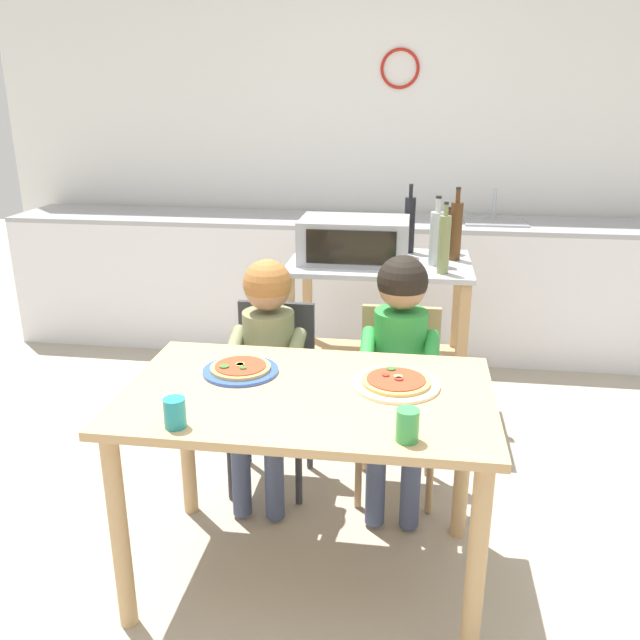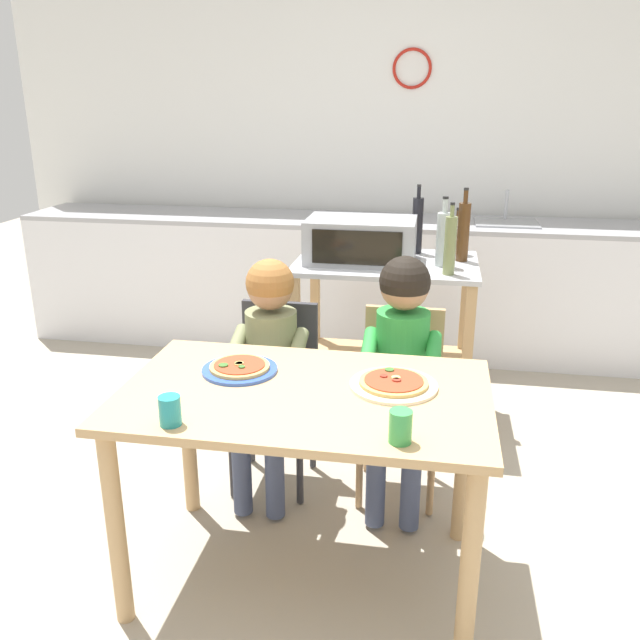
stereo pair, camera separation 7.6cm
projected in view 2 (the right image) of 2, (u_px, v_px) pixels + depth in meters
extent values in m
plane|color=#A89E8C|center=(347.00, 432.00, 3.50)|extent=(11.04, 11.04, 0.00)
cube|color=white|center=(383.00, 145.00, 4.66)|extent=(5.38, 0.12, 2.70)
torus|color=red|center=(412.00, 68.00, 4.40)|extent=(0.26, 0.02, 0.26)
cube|color=silver|center=(374.00, 286.00, 4.57)|extent=(4.84, 0.60, 0.87)
cube|color=#9E9EA3|center=(376.00, 222.00, 4.43)|extent=(4.84, 0.60, 0.03)
cube|color=gray|center=(506.00, 224.00, 4.28)|extent=(0.40, 0.33, 0.02)
cylinder|color=#B7BABF|center=(506.00, 205.00, 4.36)|extent=(0.02, 0.02, 0.20)
cube|color=#B7BABF|center=(386.00, 264.00, 3.43)|extent=(0.94, 0.64, 0.02)
cube|color=tan|center=(383.00, 362.00, 3.61)|extent=(0.86, 0.59, 0.02)
cube|color=tan|center=(295.00, 356.00, 3.39)|extent=(0.05, 0.05, 0.85)
cube|color=tan|center=(466.00, 368.00, 3.24)|extent=(0.05, 0.05, 0.85)
cube|color=tan|center=(315.00, 321.00, 3.91)|extent=(0.05, 0.05, 0.85)
cube|color=tan|center=(463.00, 330.00, 3.76)|extent=(0.05, 0.05, 0.85)
cube|color=#999BA0|center=(361.00, 240.00, 3.39)|extent=(0.55, 0.35, 0.22)
cube|color=black|center=(357.00, 248.00, 3.23)|extent=(0.44, 0.01, 0.17)
cylinder|color=black|center=(396.00, 263.00, 3.21)|extent=(0.02, 0.01, 0.02)
cylinder|color=olive|center=(450.00, 246.00, 3.14)|extent=(0.06, 0.06, 0.28)
cylinder|color=olive|center=(452.00, 211.00, 3.08)|extent=(0.02, 0.02, 0.05)
cylinder|color=black|center=(453.00, 204.00, 3.07)|extent=(0.02, 0.02, 0.01)
cylinder|color=#ADB7B2|center=(443.00, 240.00, 3.29)|extent=(0.07, 0.07, 0.27)
cylinder|color=#ADB7B2|center=(445.00, 206.00, 3.24)|extent=(0.03, 0.03, 0.07)
cylinder|color=black|center=(446.00, 198.00, 3.23)|extent=(0.03, 0.03, 0.01)
cylinder|color=black|center=(417.00, 226.00, 3.56)|extent=(0.06, 0.06, 0.30)
cylinder|color=black|center=(419.00, 192.00, 3.50)|extent=(0.02, 0.02, 0.06)
cylinder|color=black|center=(419.00, 186.00, 3.49)|extent=(0.02, 0.02, 0.01)
cylinder|color=#4C2D14|center=(463.00, 232.00, 3.39)|extent=(0.06, 0.06, 0.30)
cylinder|color=#4C2D14|center=(466.00, 197.00, 3.33)|extent=(0.02, 0.02, 0.06)
cylinder|color=black|center=(466.00, 189.00, 3.32)|extent=(0.03, 0.03, 0.01)
cylinder|color=#4C2D14|center=(458.00, 236.00, 3.56)|extent=(0.08, 0.08, 0.20)
cylinder|color=#4C2D14|center=(459.00, 214.00, 3.52)|extent=(0.03, 0.03, 0.04)
cylinder|color=black|center=(459.00, 209.00, 3.51)|extent=(0.03, 0.03, 0.01)
cube|color=tan|center=(304.00, 395.00, 2.23)|extent=(1.24, 0.77, 0.03)
cylinder|color=tan|center=(116.00, 529.00, 2.14)|extent=(0.06, 0.06, 0.72)
cylinder|color=tan|center=(469.00, 570.00, 1.96)|extent=(0.06, 0.06, 0.72)
cylinder|color=tan|center=(188.00, 433.00, 2.75)|extent=(0.06, 0.06, 0.72)
cylinder|color=tan|center=(464.00, 458.00, 2.56)|extent=(0.06, 0.06, 0.72)
cube|color=#333338|center=(273.00, 395.00, 2.91)|extent=(0.36, 0.36, 0.04)
cube|color=#333338|center=(280.00, 342.00, 3.00)|extent=(0.34, 0.03, 0.38)
cylinder|color=#333338|center=(300.00, 460.00, 2.82)|extent=(0.03, 0.03, 0.42)
cylinder|color=#333338|center=(232.00, 453.00, 2.87)|extent=(0.03, 0.03, 0.42)
cylinder|color=#333338|center=(313.00, 427.00, 3.10)|extent=(0.03, 0.03, 0.42)
cylinder|color=#333338|center=(251.00, 421.00, 3.15)|extent=(0.03, 0.03, 0.42)
cube|color=tan|center=(400.00, 403.00, 2.83)|extent=(0.36, 0.36, 0.04)
cube|color=tan|center=(404.00, 348.00, 2.92)|extent=(0.34, 0.03, 0.38)
cylinder|color=tan|center=(432.00, 470.00, 2.74)|extent=(0.03, 0.03, 0.42)
cylinder|color=tan|center=(360.00, 463.00, 2.79)|extent=(0.03, 0.03, 0.42)
cylinder|color=tan|center=(433.00, 435.00, 3.02)|extent=(0.03, 0.03, 0.42)
cylinder|color=tan|center=(367.00, 429.00, 3.07)|extent=(0.03, 0.03, 0.42)
cube|color=#424C6B|center=(281.00, 402.00, 2.75)|extent=(0.10, 0.30, 0.10)
cylinder|color=#424C6B|center=(275.00, 469.00, 2.71)|extent=(0.08, 0.08, 0.44)
cube|color=#424C6B|center=(248.00, 399.00, 2.78)|extent=(0.10, 0.30, 0.10)
cylinder|color=#424C6B|center=(242.00, 465.00, 2.73)|extent=(0.08, 0.08, 0.44)
cylinder|color=#7A7F56|center=(296.00, 353.00, 2.71)|extent=(0.06, 0.26, 0.15)
cylinder|color=#7A7F56|center=(235.00, 349.00, 2.76)|extent=(0.06, 0.26, 0.15)
cylinder|color=#7A7F56|center=(272.00, 350.00, 2.84)|extent=(0.22, 0.22, 0.35)
sphere|color=#A37556|center=(270.00, 287.00, 2.75)|extent=(0.19, 0.19, 0.19)
sphere|color=#9E6633|center=(270.00, 283.00, 2.74)|extent=(0.20, 0.20, 0.20)
cube|color=#424C6B|center=(415.00, 411.00, 2.68)|extent=(0.10, 0.30, 0.10)
cylinder|color=#424C6B|center=(411.00, 480.00, 2.63)|extent=(0.08, 0.08, 0.44)
cube|color=#424C6B|center=(381.00, 408.00, 2.70)|extent=(0.10, 0.30, 0.10)
cylinder|color=#424C6B|center=(376.00, 476.00, 2.66)|extent=(0.08, 0.08, 0.44)
cylinder|color=green|center=(433.00, 357.00, 2.63)|extent=(0.06, 0.26, 0.15)
cylinder|color=green|center=(368.00, 352.00, 2.68)|extent=(0.06, 0.26, 0.15)
cylinder|color=green|center=(402.00, 354.00, 2.76)|extent=(0.22, 0.22, 0.37)
sphere|color=#A37556|center=(405.00, 286.00, 2.66)|extent=(0.20, 0.20, 0.20)
sphere|color=black|center=(405.00, 282.00, 2.66)|extent=(0.21, 0.21, 0.21)
cylinder|color=#3356B7|center=(240.00, 370.00, 2.38)|extent=(0.27, 0.27, 0.01)
cylinder|color=tan|center=(240.00, 367.00, 2.37)|extent=(0.22, 0.22, 0.01)
cylinder|color=#B23D23|center=(240.00, 365.00, 2.37)|extent=(0.18, 0.18, 0.00)
cylinder|color=#DBC666|center=(239.00, 363.00, 2.37)|extent=(0.03, 0.03, 0.01)
cylinder|color=#DBC666|center=(239.00, 363.00, 2.37)|extent=(0.02, 0.02, 0.01)
cylinder|color=#DBC666|center=(239.00, 364.00, 2.37)|extent=(0.03, 0.03, 0.01)
cylinder|color=#386628|center=(223.00, 365.00, 2.36)|extent=(0.04, 0.04, 0.01)
cylinder|color=#386628|center=(242.00, 367.00, 2.34)|extent=(0.02, 0.02, 0.01)
cylinder|color=beige|center=(394.00, 385.00, 2.25)|extent=(0.30, 0.30, 0.01)
cylinder|color=tan|center=(394.00, 382.00, 2.25)|extent=(0.24, 0.24, 0.01)
cylinder|color=#B23D23|center=(394.00, 380.00, 2.24)|extent=(0.20, 0.20, 0.00)
cylinder|color=#386628|center=(389.00, 370.00, 2.32)|extent=(0.03, 0.03, 0.01)
cylinder|color=maroon|center=(384.00, 376.00, 2.27)|extent=(0.03, 0.03, 0.01)
cylinder|color=maroon|center=(397.00, 380.00, 2.24)|extent=(0.03, 0.03, 0.01)
cylinder|color=#DBC666|center=(396.00, 378.00, 2.25)|extent=(0.03, 0.03, 0.01)
cylinder|color=green|center=(400.00, 427.00, 1.88)|extent=(0.07, 0.07, 0.10)
cylinder|color=teal|center=(170.00, 411.00, 1.98)|extent=(0.07, 0.07, 0.09)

